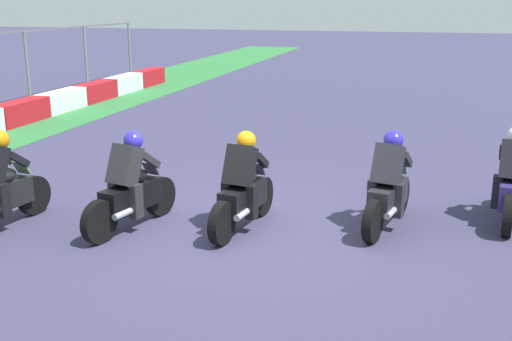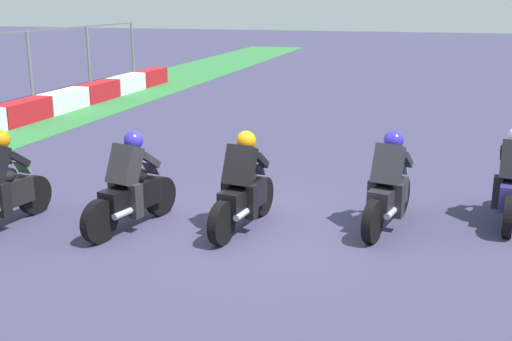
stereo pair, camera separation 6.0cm
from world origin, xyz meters
TOP-DOWN VIEW (x-y plane):
  - ground_plane at (0.00, 0.00)m, footprint 120.00×120.00m
  - rider_lane_a at (1.40, -3.81)m, footprint 2.04×0.58m
  - rider_lane_b at (0.61, -1.98)m, footprint 2.02×0.64m
  - rider_lane_c at (-0.06, 0.14)m, footprint 2.04×0.60m
  - rider_lane_d at (-0.49, 1.79)m, footprint 2.01×0.65m

SIDE VIEW (x-z plane):
  - ground_plane at x=0.00m, z-range 0.00..0.00m
  - rider_lane_a at x=1.40m, z-range -0.13..1.38m
  - rider_lane_b at x=0.61m, z-range -0.13..1.38m
  - rider_lane_c at x=-0.06m, z-range -0.13..1.38m
  - rider_lane_d at x=-0.49m, z-range -0.13..1.38m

